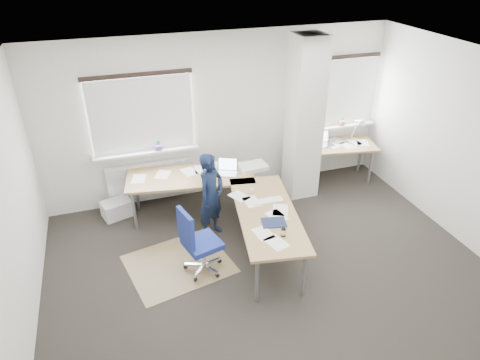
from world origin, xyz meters
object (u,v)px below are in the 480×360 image
object	(u,v)px
person	(211,196)
desk_main	(229,194)
desk_side	(337,147)
task_chair	(200,254)

from	to	relation	value
person	desk_main	bearing A→B (deg)	-47.01
desk_side	task_chair	size ratio (longest dim) A/B	1.45
person	desk_side	bearing A→B (deg)	-19.77
desk_main	task_chair	distance (m)	1.06
desk_main	person	xyz separation A→B (m)	(-0.27, 0.04, -0.01)
desk_side	person	distance (m)	2.81
desk_side	person	size ratio (longest dim) A/B	1.09
desk_main	task_chair	bearing A→B (deg)	-121.33
desk_main	desk_side	world-z (taller)	desk_side
desk_side	task_chair	xyz separation A→B (m)	(-3.02, -1.73, -0.40)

